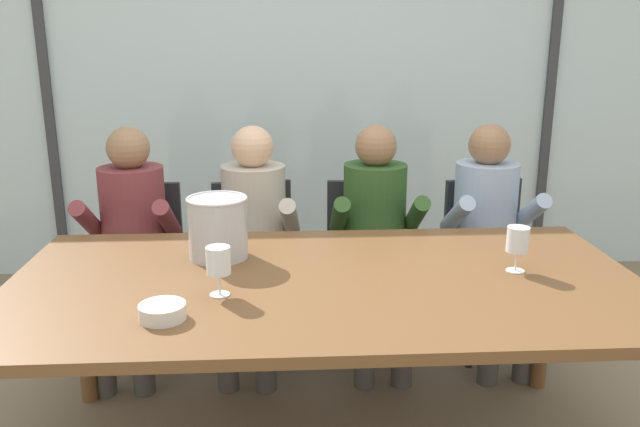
{
  "coord_description": "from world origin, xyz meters",
  "views": [
    {
      "loc": [
        -0.15,
        -2.22,
        1.63
      ],
      "look_at": [
        0.0,
        0.35,
        0.92
      ],
      "focal_mm": 36.28,
      "sensor_mm": 36.0,
      "label": 1
    }
  ],
  "objects_px": {
    "chair_right_of_center": "(488,251)",
    "tasting_bowl": "(162,312)",
    "dining_table": "(326,294)",
    "ice_bucket_primary": "(218,227)",
    "person_olive_shirt": "(376,229)",
    "chair_near_curtain": "(140,256)",
    "wine_glass_near_bucket": "(518,242)",
    "chair_center": "(366,253)",
    "person_beige_jumper": "(253,231)",
    "wine_glass_by_left_taster": "(218,263)",
    "person_maroon_top": "(131,233)",
    "person_pale_blue_shirt": "(490,227)",
    "chair_left_of_center": "(255,254)"
  },
  "relations": [
    {
      "from": "chair_right_of_center",
      "to": "dining_table",
      "type": "bearing_deg",
      "value": -139.23
    },
    {
      "from": "wine_glass_by_left_taster",
      "to": "person_pale_blue_shirt",
      "type": "bearing_deg",
      "value": 38.47
    },
    {
      "from": "chair_right_of_center",
      "to": "chair_near_curtain",
      "type": "bearing_deg",
      "value": 173.37
    },
    {
      "from": "dining_table",
      "to": "chair_right_of_center",
      "type": "height_order",
      "value": "chair_right_of_center"
    },
    {
      "from": "tasting_bowl",
      "to": "dining_table",
      "type": "bearing_deg",
      "value": 31.06
    },
    {
      "from": "chair_center",
      "to": "wine_glass_by_left_taster",
      "type": "distance_m",
      "value": 1.36
    },
    {
      "from": "chair_right_of_center",
      "to": "ice_bucket_primary",
      "type": "height_order",
      "value": "ice_bucket_primary"
    },
    {
      "from": "chair_center",
      "to": "person_olive_shirt",
      "type": "distance_m",
      "value": 0.22
    },
    {
      "from": "chair_right_of_center",
      "to": "person_beige_jumper",
      "type": "relative_size",
      "value": 0.73
    },
    {
      "from": "dining_table",
      "to": "wine_glass_near_bucket",
      "type": "relative_size",
      "value": 13.32
    },
    {
      "from": "person_pale_blue_shirt",
      "to": "wine_glass_near_bucket",
      "type": "bearing_deg",
      "value": -105.19
    },
    {
      "from": "chair_near_curtain",
      "to": "chair_center",
      "type": "relative_size",
      "value": 1.0
    },
    {
      "from": "chair_near_curtain",
      "to": "tasting_bowl",
      "type": "distance_m",
      "value": 1.42
    },
    {
      "from": "person_pale_blue_shirt",
      "to": "person_maroon_top",
      "type": "bearing_deg",
      "value": 176.45
    },
    {
      "from": "person_maroon_top",
      "to": "wine_glass_near_bucket",
      "type": "relative_size",
      "value": 6.92
    },
    {
      "from": "chair_center",
      "to": "wine_glass_near_bucket",
      "type": "relative_size",
      "value": 5.09
    },
    {
      "from": "person_beige_jumper",
      "to": "tasting_bowl",
      "type": "height_order",
      "value": "person_beige_jumper"
    },
    {
      "from": "person_olive_shirt",
      "to": "wine_glass_near_bucket",
      "type": "xyz_separation_m",
      "value": [
        0.41,
        -0.84,
        0.2
      ]
    },
    {
      "from": "person_beige_jumper",
      "to": "dining_table",
      "type": "bearing_deg",
      "value": -65.43
    },
    {
      "from": "chair_near_curtain",
      "to": "chair_left_of_center",
      "type": "bearing_deg",
      "value": -0.37
    },
    {
      "from": "person_maroon_top",
      "to": "tasting_bowl",
      "type": "relative_size",
      "value": 8.12
    },
    {
      "from": "chair_center",
      "to": "wine_glass_by_left_taster",
      "type": "height_order",
      "value": "wine_glass_by_left_taster"
    },
    {
      "from": "tasting_bowl",
      "to": "chair_center",
      "type": "bearing_deg",
      "value": 58.25
    },
    {
      "from": "person_maroon_top",
      "to": "wine_glass_near_bucket",
      "type": "bearing_deg",
      "value": -26.41
    },
    {
      "from": "dining_table",
      "to": "chair_right_of_center",
      "type": "xyz_separation_m",
      "value": [
        0.94,
        1.0,
        -0.19
      ]
    },
    {
      "from": "wine_glass_near_bucket",
      "to": "person_beige_jumper",
      "type": "bearing_deg",
      "value": 140.75
    },
    {
      "from": "dining_table",
      "to": "chair_left_of_center",
      "type": "bearing_deg",
      "value": 106.55
    },
    {
      "from": "tasting_bowl",
      "to": "wine_glass_near_bucket",
      "type": "distance_m",
      "value": 1.31
    },
    {
      "from": "chair_right_of_center",
      "to": "tasting_bowl",
      "type": "distance_m",
      "value": 2.0
    },
    {
      "from": "chair_near_curtain",
      "to": "person_pale_blue_shirt",
      "type": "height_order",
      "value": "person_pale_blue_shirt"
    },
    {
      "from": "chair_near_curtain",
      "to": "chair_center",
      "type": "height_order",
      "value": "same"
    },
    {
      "from": "dining_table",
      "to": "person_beige_jumper",
      "type": "height_order",
      "value": "person_beige_jumper"
    },
    {
      "from": "chair_right_of_center",
      "to": "person_maroon_top",
      "type": "distance_m",
      "value": 1.85
    },
    {
      "from": "person_beige_jumper",
      "to": "wine_glass_by_left_taster",
      "type": "height_order",
      "value": "person_beige_jumper"
    },
    {
      "from": "ice_bucket_primary",
      "to": "chair_left_of_center",
      "type": "bearing_deg",
      "value": 82.01
    },
    {
      "from": "person_olive_shirt",
      "to": "chair_near_curtain",
      "type": "bearing_deg",
      "value": 173.06
    },
    {
      "from": "chair_near_curtain",
      "to": "wine_glass_near_bucket",
      "type": "height_order",
      "value": "wine_glass_near_bucket"
    },
    {
      "from": "wine_glass_near_bucket",
      "to": "chair_near_curtain",
      "type": "bearing_deg",
      "value": 148.72
    },
    {
      "from": "dining_table",
      "to": "ice_bucket_primary",
      "type": "height_order",
      "value": "ice_bucket_primary"
    },
    {
      "from": "tasting_bowl",
      "to": "chair_right_of_center",
      "type": "bearing_deg",
      "value": 41.96
    },
    {
      "from": "chair_center",
      "to": "ice_bucket_primary",
      "type": "bearing_deg",
      "value": -127.64
    },
    {
      "from": "dining_table",
      "to": "chair_center",
      "type": "bearing_deg",
      "value": 74.22
    },
    {
      "from": "chair_right_of_center",
      "to": "chair_center",
      "type": "bearing_deg",
      "value": 174.19
    },
    {
      "from": "person_pale_blue_shirt",
      "to": "tasting_bowl",
      "type": "height_order",
      "value": "person_pale_blue_shirt"
    },
    {
      "from": "ice_bucket_primary",
      "to": "chair_right_of_center",
      "type": "bearing_deg",
      "value": 28.77
    },
    {
      "from": "chair_right_of_center",
      "to": "ice_bucket_primary",
      "type": "distance_m",
      "value": 1.58
    },
    {
      "from": "person_olive_shirt",
      "to": "wine_glass_near_bucket",
      "type": "height_order",
      "value": "person_olive_shirt"
    },
    {
      "from": "tasting_bowl",
      "to": "chair_left_of_center",
      "type": "bearing_deg",
      "value": 80.29
    },
    {
      "from": "person_pale_blue_shirt",
      "to": "wine_glass_near_bucket",
      "type": "xyz_separation_m",
      "value": [
        -0.17,
        -0.84,
        0.2
      ]
    },
    {
      "from": "chair_near_curtain",
      "to": "person_olive_shirt",
      "type": "relative_size",
      "value": 0.73
    }
  ]
}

